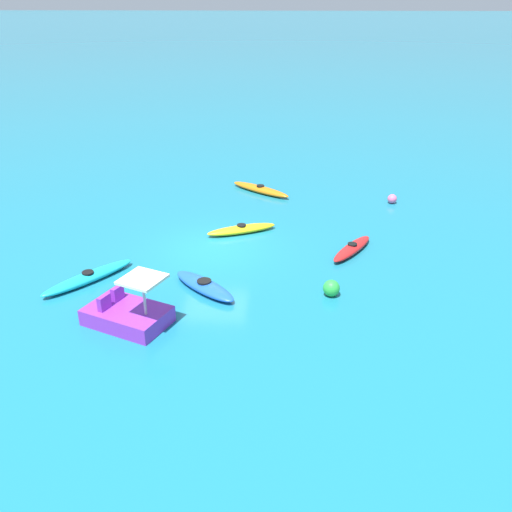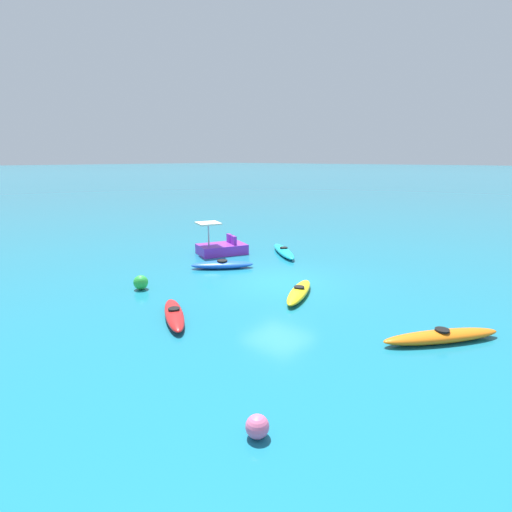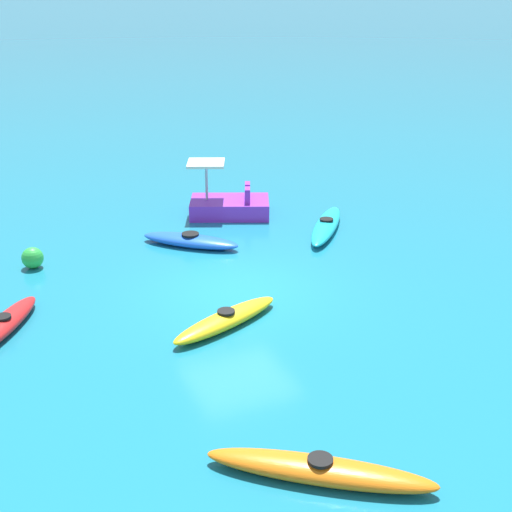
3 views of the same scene
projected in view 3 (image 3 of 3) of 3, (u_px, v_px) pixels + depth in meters
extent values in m
plane|color=#19728C|center=(238.00, 289.00, 16.53)|extent=(600.00, 600.00, 0.00)
ellipsoid|color=red|center=(4.00, 325.00, 14.48)|extent=(2.61, 1.95, 0.32)
cylinder|color=black|center=(2.00, 317.00, 14.41)|extent=(0.49, 0.49, 0.05)
ellipsoid|color=blue|center=(190.00, 241.00, 19.14)|extent=(2.44, 2.54, 0.32)
cylinder|color=black|center=(190.00, 234.00, 19.07)|extent=(0.67, 0.67, 0.05)
ellipsoid|color=#19B7C6|center=(326.00, 225.00, 20.31)|extent=(3.12, 2.68, 0.32)
cylinder|color=black|center=(327.00, 219.00, 20.24)|extent=(0.56, 0.56, 0.05)
ellipsoid|color=orange|center=(320.00, 470.00, 10.20)|extent=(2.54, 3.08, 0.32)
cylinder|color=black|center=(320.00, 460.00, 10.14)|extent=(0.53, 0.53, 0.05)
ellipsoid|color=yellow|center=(226.00, 319.00, 14.71)|extent=(1.67, 2.90, 0.32)
cylinder|color=black|center=(226.00, 312.00, 14.64)|extent=(0.49, 0.49, 0.05)
cube|color=purple|center=(230.00, 207.00, 21.64)|extent=(2.34, 2.80, 0.50)
cube|color=purple|center=(247.00, 195.00, 21.19)|extent=(0.47, 0.32, 0.44)
cube|color=purple|center=(248.00, 190.00, 21.75)|extent=(0.47, 0.32, 0.44)
cylinder|color=#B2B2B7|center=(206.00, 182.00, 21.34)|extent=(0.08, 0.08, 1.10)
cube|color=silver|center=(206.00, 163.00, 21.12)|extent=(1.45, 1.45, 0.08)
sphere|color=green|center=(33.00, 258.00, 17.65)|extent=(0.55, 0.55, 0.55)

